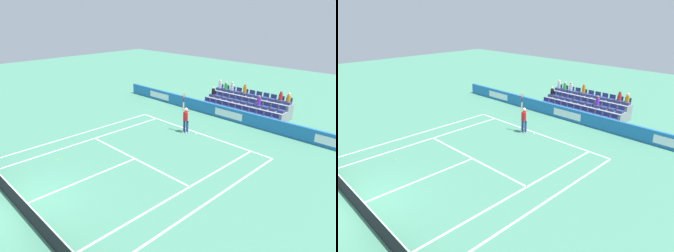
# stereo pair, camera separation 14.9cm
# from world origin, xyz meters

# --- Properties ---
(ground_plane) EXTENTS (80.00, 80.00, 0.00)m
(ground_plane) POSITION_xyz_m (0.00, 0.00, 0.00)
(ground_plane) COLOR #47896B
(line_baseline) EXTENTS (10.97, 0.10, 0.01)m
(line_baseline) POSITION_xyz_m (0.00, -11.89, 0.00)
(line_baseline) COLOR white
(line_baseline) RESTS_ON ground
(line_service) EXTENTS (8.23, 0.10, 0.01)m
(line_service) POSITION_xyz_m (0.00, -6.40, 0.00)
(line_service) COLOR white
(line_service) RESTS_ON ground
(line_centre_service) EXTENTS (0.10, 6.40, 0.01)m
(line_centre_service) POSITION_xyz_m (0.00, -3.20, 0.00)
(line_centre_service) COLOR white
(line_centre_service) RESTS_ON ground
(line_singles_sideline_left) EXTENTS (0.10, 11.89, 0.01)m
(line_singles_sideline_left) POSITION_xyz_m (4.12, -5.95, 0.00)
(line_singles_sideline_left) COLOR white
(line_singles_sideline_left) RESTS_ON ground
(line_singles_sideline_right) EXTENTS (0.10, 11.89, 0.01)m
(line_singles_sideline_right) POSITION_xyz_m (-4.12, -5.95, 0.00)
(line_singles_sideline_right) COLOR white
(line_singles_sideline_right) RESTS_ON ground
(line_doubles_sideline_left) EXTENTS (0.10, 11.89, 0.01)m
(line_doubles_sideline_left) POSITION_xyz_m (5.49, -5.95, 0.00)
(line_doubles_sideline_left) COLOR white
(line_doubles_sideline_left) RESTS_ON ground
(line_doubles_sideline_right) EXTENTS (0.10, 11.89, 0.01)m
(line_doubles_sideline_right) POSITION_xyz_m (-5.49, -5.95, 0.00)
(line_doubles_sideline_right) COLOR white
(line_doubles_sideline_right) RESTS_ON ground
(line_centre_mark) EXTENTS (0.10, 0.20, 0.01)m
(line_centre_mark) POSITION_xyz_m (0.00, -11.79, 0.00)
(line_centre_mark) COLOR white
(line_centre_mark) RESTS_ON ground
(sponsor_barrier) EXTENTS (22.74, 0.22, 0.96)m
(sponsor_barrier) POSITION_xyz_m (0.00, -15.58, 0.48)
(sponsor_barrier) COLOR #1E66AD
(sponsor_barrier) RESTS_ON ground
(tennis_net) EXTENTS (11.97, 0.10, 1.07)m
(tennis_net) POSITION_xyz_m (0.00, 0.00, 0.49)
(tennis_net) COLOR #33383D
(tennis_net) RESTS_ON ground
(tennis_player) EXTENTS (0.53, 0.39, 2.85)m
(tennis_player) POSITION_xyz_m (0.60, -11.34, 0.99)
(tennis_player) COLOR navy
(tennis_player) RESTS_ON ground
(stadium_stand) EXTENTS (6.82, 2.85, 2.20)m
(stadium_stand) POSITION_xyz_m (0.01, -17.91, 0.56)
(stadium_stand) COLOR gray
(stadium_stand) RESTS_ON ground
(loose_tennis_ball) EXTENTS (0.07, 0.07, 0.07)m
(loose_tennis_ball) POSITION_xyz_m (2.90, -3.24, 0.03)
(loose_tennis_ball) COLOR #D1E533
(loose_tennis_ball) RESTS_ON ground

